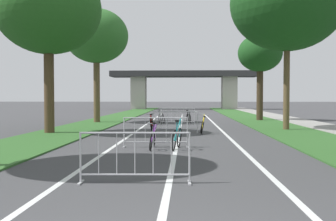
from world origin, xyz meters
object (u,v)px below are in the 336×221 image
at_px(bicycle_black_0, 189,118).
at_px(bicycle_purple_4, 153,139).
at_px(bicycle_teal_2, 177,138).
at_px(crowd_barrier_third, 175,122).
at_px(crowd_barrier_second, 156,132).
at_px(bicycle_yellow_1, 202,126).
at_px(crowd_barrier_nearest, 135,158).
at_px(tree_left_oak_near, 96,37).
at_px(crowd_barrier_fourth, 177,116).
at_px(tree_right_pine_near, 287,3).
at_px(tree_left_pine_far, 48,10).
at_px(bicycle_white_5, 161,118).
at_px(tree_right_cypress_far, 260,54).
at_px(bicycle_red_3, 152,124).

bearing_deg(bicycle_black_0, bicycle_purple_4, -86.82).
bearing_deg(bicycle_teal_2, crowd_barrier_third, 100.96).
bearing_deg(crowd_barrier_second, bicycle_yellow_1, 70.87).
bearing_deg(crowd_barrier_nearest, tree_left_oak_near, 104.83).
xyz_separation_m(crowd_barrier_third, bicycle_yellow_1, (1.32, -0.60, -0.16)).
distance_m(tree_left_oak_near, bicycle_black_0, 8.44).
bearing_deg(bicycle_teal_2, bicycle_purple_4, -176.25).
bearing_deg(crowd_barrier_nearest, crowd_barrier_fourth, 88.47).
relative_size(tree_right_pine_near, bicycle_black_0, 5.34).
xyz_separation_m(bicycle_yellow_1, bicycle_teal_2, (-1.08, -5.79, 0.04)).
xyz_separation_m(crowd_barrier_second, bicycle_teal_2, (0.75, -0.50, -0.13)).
distance_m(tree_left_oak_near, crowd_barrier_fourth, 7.88).
bearing_deg(crowd_barrier_second, crowd_barrier_nearest, -89.77).
bearing_deg(bicycle_teal_2, tree_left_pine_far, 147.38).
xyz_separation_m(tree_left_pine_far, bicycle_black_0, (6.74, 7.18, -5.55)).
distance_m(crowd_barrier_fourth, bicycle_teal_2, 12.30).
height_order(crowd_barrier_second, bicycle_teal_2, crowd_barrier_second).
height_order(bicycle_yellow_1, bicycle_teal_2, bicycle_teal_2).
bearing_deg(crowd_barrier_fourth, bicycle_white_5, 154.09).
bearing_deg(crowd_barrier_nearest, bicycle_purple_4, 90.83).
bearing_deg(crowd_barrier_fourth, crowd_barrier_nearest, -91.53).
height_order(tree_left_oak_near, bicycle_yellow_1, tree_left_oak_near).
bearing_deg(bicycle_purple_4, tree_right_cypress_far, 69.93).
distance_m(tree_left_pine_far, bicycle_white_5, 10.41).
distance_m(tree_right_pine_near, bicycle_white_5, 10.54).
bearing_deg(crowd_barrier_second, tree_left_pine_far, 137.60).
xyz_separation_m(tree_right_pine_near, crowd_barrier_second, (-6.36, -7.51, -6.19)).
distance_m(crowd_barrier_fourth, bicycle_black_0, 0.86).
distance_m(bicycle_red_3, bicycle_white_5, 5.94).
relative_size(tree_left_pine_far, bicycle_purple_4, 4.95).
height_order(tree_right_pine_near, crowd_barrier_nearest, tree_right_pine_near).
relative_size(tree_right_cypress_far, bicycle_teal_2, 3.86).
relative_size(bicycle_yellow_1, bicycle_white_5, 0.93).
height_order(tree_right_cypress_far, bicycle_black_0, tree_right_cypress_far).
bearing_deg(bicycle_red_3, tree_left_pine_far, -174.13).
height_order(bicycle_purple_4, bicycle_white_5, bicycle_white_5).
relative_size(tree_left_oak_near, bicycle_white_5, 4.56).
xyz_separation_m(crowd_barrier_second, crowd_barrier_fourth, (0.50, 11.80, 0.00)).
bearing_deg(tree_left_oak_near, tree_right_pine_near, -26.94).
height_order(bicycle_black_0, bicycle_red_3, bicycle_black_0).
relative_size(bicycle_purple_4, bicycle_white_5, 0.96).
height_order(tree_left_oak_near, tree_right_pine_near, tree_right_pine_near).
xyz_separation_m(crowd_barrier_fourth, bicycle_white_5, (-1.05, 0.51, -0.15)).
xyz_separation_m(crowd_barrier_second, bicycle_red_3, (-0.69, 6.37, -0.14)).
bearing_deg(bicycle_teal_2, bicycle_black_0, 96.68).
bearing_deg(crowd_barrier_third, bicycle_teal_2, -87.85).
bearing_deg(bicycle_black_0, bicycle_yellow_1, -75.99).
bearing_deg(tree_right_cypress_far, bicycle_purple_4, -111.63).
xyz_separation_m(tree_left_pine_far, tree_left_oak_near, (0.45, 8.28, -0.04)).
distance_m(tree_right_pine_near, bicycle_teal_2, 11.64).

